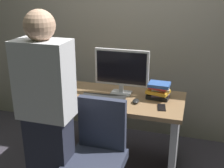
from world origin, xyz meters
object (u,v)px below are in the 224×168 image
object	(u,v)px
person_at_desk	(47,117)
cup_near_keyboard	(71,95)
monitor	(121,69)
desk	(113,118)
mouse	(136,101)
cell_phone	(162,108)
office_chair	(97,163)
keyboard	(103,97)
book_stack	(159,91)

from	to	relation	value
person_at_desk	cup_near_keyboard	size ratio (longest dim) A/B	18.84
monitor	cup_near_keyboard	xyz separation A→B (m)	(-0.42, -0.29, -0.21)
desk	mouse	distance (m)	0.36
cup_near_keyboard	cell_phone	bearing A→B (deg)	3.93
mouse	desk	bearing A→B (deg)	160.72
desk	cup_near_keyboard	bearing A→B (deg)	-153.19
desk	cell_phone	bearing A→B (deg)	-14.77
cup_near_keyboard	monitor	bearing A→B (deg)	33.99
office_chair	person_at_desk	distance (m)	0.56
keyboard	book_stack	bearing A→B (deg)	11.65
book_stack	keyboard	bearing A→B (deg)	-164.95
office_chair	person_at_desk	world-z (taller)	person_at_desk
person_at_desk	cup_near_keyboard	bearing A→B (deg)	97.40
book_stack	mouse	bearing A→B (deg)	-140.36
cup_near_keyboard	book_stack	world-z (taller)	book_stack
person_at_desk	cell_phone	size ratio (longest dim) A/B	11.38
office_chair	cup_near_keyboard	distance (m)	0.73
office_chair	desk	bearing A→B (deg)	95.11
cell_phone	person_at_desk	bearing A→B (deg)	-150.46
person_at_desk	keyboard	xyz separation A→B (m)	(0.21, 0.70, -0.09)
monitor	cell_phone	size ratio (longest dim) A/B	3.75
desk	cup_near_keyboard	world-z (taller)	cup_near_keyboard
book_stack	office_chair	bearing A→B (deg)	-116.99
cup_near_keyboard	book_stack	xyz separation A→B (m)	(0.80, 0.26, 0.04)
book_stack	cell_phone	distance (m)	0.22
person_at_desk	monitor	xyz separation A→B (m)	(0.35, 0.87, 0.16)
office_chair	mouse	distance (m)	0.69
desk	mouse	xyz separation A→B (m)	(0.24, -0.08, 0.25)
cup_near_keyboard	book_stack	distance (m)	0.85
office_chair	mouse	xyz separation A→B (m)	(0.18, 0.57, 0.33)
desk	book_stack	bearing A→B (deg)	9.45
book_stack	cell_phone	size ratio (longest dim) A/B	1.60
keyboard	cell_phone	world-z (taller)	keyboard
cup_near_keyboard	office_chair	bearing A→B (deg)	-47.51
keyboard	mouse	distance (m)	0.33
monitor	mouse	distance (m)	0.36
office_chair	book_stack	world-z (taller)	office_chair
office_chair	person_at_desk	size ratio (longest dim) A/B	0.57
keyboard	mouse	world-z (taller)	mouse
cup_near_keyboard	cell_phone	xyz separation A→B (m)	(0.86, 0.06, -0.04)
monitor	person_at_desk	bearing A→B (deg)	-111.97
desk	office_chair	size ratio (longest dim) A/B	1.45
keyboard	monitor	bearing A→B (deg)	47.14
desk	person_at_desk	bearing A→B (deg)	-111.14
office_chair	cell_phone	size ratio (longest dim) A/B	6.53
monitor	book_stack	xyz separation A→B (m)	(0.38, -0.03, -0.17)
monitor	cell_phone	world-z (taller)	monitor
person_at_desk	cell_phone	xyz separation A→B (m)	(0.79, 0.64, -0.10)
office_chair	monitor	distance (m)	0.95
person_at_desk	keyboard	distance (m)	0.74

